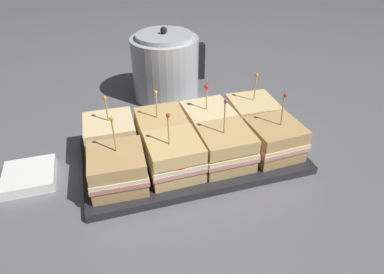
% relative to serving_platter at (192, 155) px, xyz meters
% --- Properties ---
extents(ground_plane, '(6.00, 6.00, 0.00)m').
position_rel_serving_platter_xyz_m(ground_plane, '(0.00, 0.00, -0.01)').
color(ground_plane, slate).
extents(serving_platter, '(0.50, 0.27, 0.02)m').
position_rel_serving_platter_xyz_m(serving_platter, '(0.00, 0.00, 0.00)').
color(serving_platter, '#232328').
rests_on(serving_platter, ground_plane).
extents(sandwich_front_far_left, '(0.12, 0.12, 0.16)m').
position_rel_serving_platter_xyz_m(sandwich_front_far_left, '(-0.18, -0.06, 0.05)').
color(sandwich_front_far_left, tan).
rests_on(sandwich_front_far_left, serving_platter).
extents(sandwich_front_center_left, '(0.12, 0.12, 0.15)m').
position_rel_serving_platter_xyz_m(sandwich_front_center_left, '(-0.06, -0.06, 0.05)').
color(sandwich_front_center_left, tan).
rests_on(sandwich_front_center_left, serving_platter).
extents(sandwich_front_center_right, '(0.12, 0.12, 0.16)m').
position_rel_serving_platter_xyz_m(sandwich_front_center_right, '(0.06, -0.06, 0.05)').
color(sandwich_front_center_right, tan).
rests_on(sandwich_front_center_right, serving_platter).
extents(sandwich_front_far_right, '(0.12, 0.12, 0.16)m').
position_rel_serving_platter_xyz_m(sandwich_front_far_right, '(0.18, -0.06, 0.05)').
color(sandwich_front_far_right, tan).
rests_on(sandwich_front_far_right, serving_platter).
extents(sandwich_back_far_left, '(0.12, 0.12, 0.14)m').
position_rel_serving_platter_xyz_m(sandwich_back_far_left, '(-0.18, 0.06, 0.05)').
color(sandwich_back_far_left, beige).
rests_on(sandwich_back_far_left, serving_platter).
extents(sandwich_back_center_left, '(0.12, 0.12, 0.15)m').
position_rel_serving_platter_xyz_m(sandwich_back_center_left, '(-0.06, 0.06, 0.05)').
color(sandwich_back_center_left, tan).
rests_on(sandwich_back_center_left, serving_platter).
extents(sandwich_back_center_right, '(0.12, 0.12, 0.14)m').
position_rel_serving_platter_xyz_m(sandwich_back_center_right, '(0.06, 0.06, 0.05)').
color(sandwich_back_center_right, beige).
rests_on(sandwich_back_center_right, serving_platter).
extents(sandwich_back_far_right, '(0.12, 0.12, 0.15)m').
position_rel_serving_platter_xyz_m(sandwich_back_far_right, '(0.18, 0.06, 0.05)').
color(sandwich_back_far_right, '#DBB77A').
rests_on(sandwich_back_far_right, serving_platter).
extents(kettle_steel, '(0.22, 0.20, 0.22)m').
position_rel_serving_platter_xyz_m(kettle_steel, '(0.02, 0.33, 0.09)').
color(kettle_steel, '#B7BABF').
rests_on(kettle_steel, ground_plane).
extents(napkin_stack, '(0.11, 0.11, 0.02)m').
position_rel_serving_platter_xyz_m(napkin_stack, '(-0.36, 0.03, 0.00)').
color(napkin_stack, white).
rests_on(napkin_stack, ground_plane).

